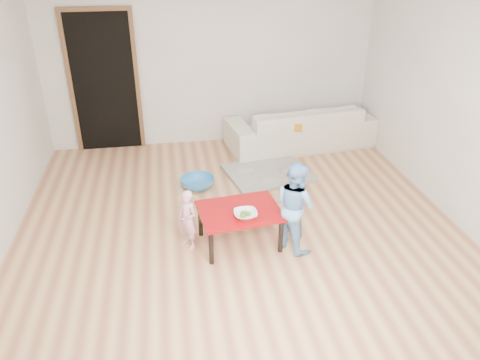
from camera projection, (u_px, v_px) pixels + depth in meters
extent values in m
cube|color=#A46646|center=(237.00, 221.00, 5.48)|extent=(5.00, 5.00, 0.01)
cube|color=silver|center=(211.00, 60.00, 7.06)|extent=(5.00, 0.02, 2.60)
cube|color=silver|center=(457.00, 104.00, 5.24)|extent=(0.02, 5.00, 2.60)
imported|color=beige|center=(300.00, 126.00, 7.31)|extent=(2.35, 1.18, 0.66)
cube|color=orange|center=(287.00, 123.00, 6.97)|extent=(0.55, 0.51, 0.12)
imported|color=white|center=(246.00, 214.00, 4.76)|extent=(0.24, 0.24, 0.06)
imported|color=pink|center=(188.00, 220.00, 4.89)|extent=(0.27, 0.29, 0.66)
imported|color=#6295E4|center=(295.00, 206.00, 4.83)|extent=(0.55, 0.60, 0.99)
imported|color=#327EBC|center=(198.00, 183.00, 6.19)|extent=(0.45, 0.45, 0.14)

